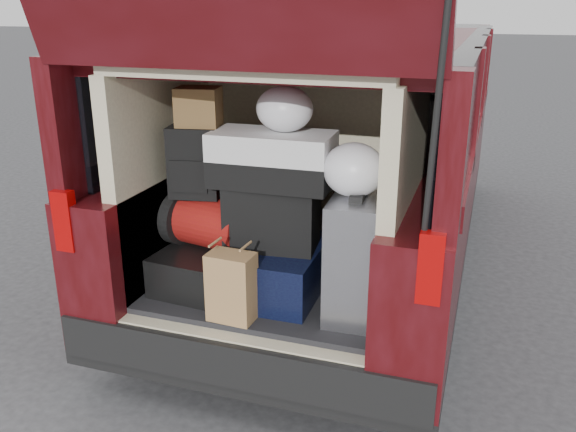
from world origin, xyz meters
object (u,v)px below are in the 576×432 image
backpack (195,162)px  navy_hardshell (274,269)px  silver_roller (356,258)px  black_soft_case (272,216)px  red_duffel (210,221)px  twotone_duffel (272,159)px  kraft_bag (232,287)px  black_hardshell (203,266)px

backpack → navy_hardshell: bearing=-8.9°
silver_roller → black_soft_case: (-0.47, 0.11, 0.13)m
red_duffel → black_soft_case: 0.37m
twotone_duffel → red_duffel: bearing=176.0°
silver_roller → backpack: (-0.89, 0.10, 0.38)m
navy_hardshell → red_duffel: bearing=178.2°
backpack → twotone_duffel: same height
kraft_bag → navy_hardshell: bearing=78.3°
silver_roller → navy_hardshell: bearing=164.1°
black_hardshell → kraft_bag: kraft_bag is taller
navy_hardshell → black_soft_case: black_soft_case is taller
kraft_bag → red_duffel: red_duffel is taller
navy_hardshell → silver_roller: 0.50m
silver_roller → backpack: 0.97m
silver_roller → twotone_duffel: twotone_duffel is taller
kraft_bag → red_duffel: 0.48m
black_soft_case → silver_roller: bearing=-19.1°
red_duffel → navy_hardshell: bearing=10.4°
kraft_bag → backpack: backpack is taller
kraft_bag → black_soft_case: black_soft_case is taller
black_hardshell → red_duffel: size_ratio=1.23×
black_hardshell → twotone_duffel: twotone_duffel is taller
kraft_bag → black_soft_case: 0.44m
silver_roller → kraft_bag: silver_roller is taller
silver_roller → kraft_bag: bearing=-159.2°
red_duffel → black_soft_case: bearing=10.2°
silver_roller → black_soft_case: bearing=164.5°
black_soft_case → kraft_bag: bearing=-109.8°
navy_hardshell → kraft_bag: kraft_bag is taller
backpack → silver_roller: bearing=-16.6°
kraft_bag → backpack: size_ratio=0.92×
navy_hardshell → silver_roller: silver_roller is taller
black_soft_case → black_hardshell: bearing=-179.8°
silver_roller → twotone_duffel: bearing=165.2°
navy_hardshell → twotone_duffel: bearing=-107.8°
navy_hardshell → red_duffel: 0.43m
silver_roller → twotone_duffel: 0.63m
silver_roller → red_duffel: size_ratio=1.40×
black_hardshell → twotone_duffel: (0.39, 0.04, 0.62)m
kraft_bag → red_duffel: (-0.27, 0.35, 0.18)m
navy_hardshell → twotone_duffel: 0.60m
red_duffel → backpack: (-0.06, -0.02, 0.32)m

